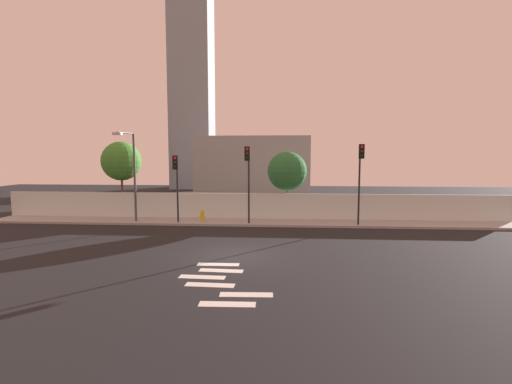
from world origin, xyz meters
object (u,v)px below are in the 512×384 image
Objects in this scene: street_lamp_curbside at (132,169)px; roadside_tree_midleft at (287,171)px; traffic_light_right at (176,174)px; roadside_tree_leftmost at (121,161)px; traffic_light_center at (360,167)px; fire_hydrant at (202,215)px; traffic_light_left at (248,168)px.

roadside_tree_midleft is (10.41, 2.95, -0.27)m from street_lamp_curbside.
street_lamp_curbside reaches higher than roadside_tree_midleft.
traffic_light_right is 6.23m from roadside_tree_leftmost.
roadside_tree_leftmost is 12.47m from roadside_tree_midleft.
traffic_light_center reaches higher than fire_hydrant.
roadside_tree_leftmost reaches higher than traffic_light_center.
street_lamp_curbside reaches higher than roadside_tree_leftmost.
traffic_light_right is at bearing -33.10° from roadside_tree_leftmost.
roadside_tree_midleft is (12.45, 0.00, -0.72)m from roadside_tree_leftmost.
traffic_light_center is at bearing 0.17° from traffic_light_right.
traffic_light_right reaches higher than fire_hydrant.
roadside_tree_leftmost is (-17.05, 3.34, 0.31)m from traffic_light_center.
traffic_light_left is 10.51m from roadside_tree_leftmost.
roadside_tree_leftmost is 1.15× the size of roadside_tree_midleft.
traffic_light_center is 1.05× the size of roadside_tree_midleft.
roadside_tree_leftmost is (-6.71, 2.65, 3.63)m from fire_hydrant.
street_lamp_curbside is 1.22× the size of roadside_tree_midleft.
roadside_tree_leftmost is (-9.91, 3.46, 0.39)m from traffic_light_left.
fire_hydrant is 0.17× the size of roadside_tree_midleft.
roadside_tree_leftmost is at bearing 180.00° from roadside_tree_midleft.
roadside_tree_leftmost is (-2.04, 2.95, 0.45)m from street_lamp_curbside.
fire_hydrant is at bearing -155.18° from roadside_tree_midleft.
traffic_light_left is 1.12× the size of traffic_light_right.
street_lamp_curbside is (-7.88, 0.51, -0.05)m from traffic_light_left.
roadside_tree_leftmost is at bearing 168.91° from traffic_light_center.
traffic_light_left reaches higher than traffic_light_right.
roadside_tree_leftmost reaches higher than fire_hydrant.
traffic_light_center is 6.35× the size of fire_hydrant.
street_lamp_curbside is at bearing -164.18° from roadside_tree_midleft.
traffic_light_left is 0.97× the size of traffic_light_center.
traffic_light_right is 0.75× the size of street_lamp_curbside.
traffic_light_left is 7.13m from traffic_light_center.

